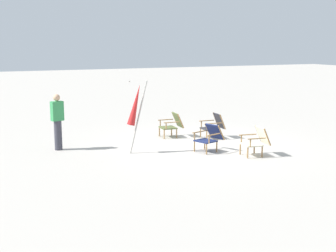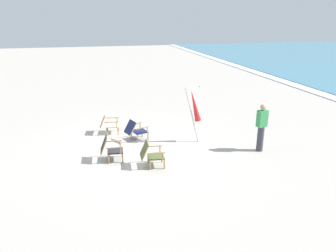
{
  "view_description": "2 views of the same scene",
  "coord_description": "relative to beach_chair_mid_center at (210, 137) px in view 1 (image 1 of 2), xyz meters",
  "views": [
    {
      "loc": [
        -12.31,
        6.6,
        3.1
      ],
      "look_at": [
        -0.72,
        1.31,
        0.8
      ],
      "focal_mm": 50.0,
      "sensor_mm": 36.0,
      "label": 1
    },
    {
      "loc": [
        10.31,
        -1.5,
        4.36
      ],
      "look_at": [
        -0.15,
        1.1,
        0.71
      ],
      "focal_mm": 35.0,
      "sensor_mm": 36.0,
      "label": 2
    }
  ],
  "objects": [
    {
      "name": "ground_plane",
      "position": [
        0.85,
        -0.05,
        -0.42
      ],
      "size": [
        80.0,
        80.0,
        0.0
      ],
      "primitive_type": "plane",
      "color": "#B2AAA0"
    },
    {
      "name": "beach_chair_mid_center",
      "position": [
        0.0,
        0.0,
        0.0
      ],
      "size": [
        0.79,
        0.92,
        0.77
      ],
      "color": "#19234C",
      "rests_on": "ground"
    },
    {
      "name": "beach_chair_front_right",
      "position": [
        2.27,
        0.12,
        0.01
      ],
      "size": [
        0.63,
        0.75,
        0.8
      ],
      "color": "#515B33",
      "rests_on": "ground"
    },
    {
      "name": "beach_chair_back_left",
      "position": [
        -1.02,
        -0.9,
        0.01
      ],
      "size": [
        0.67,
        0.79,
        0.8
      ],
      "color": "beige",
      "rests_on": "ground"
    },
    {
      "name": "beach_chair_back_right",
      "position": [
        1.54,
        -1.03,
        0.01
      ],
      "size": [
        0.63,
        0.74,
        0.81
      ],
      "color": "#28282D",
      "rests_on": "ground"
    },
    {
      "name": "umbrella_furled_red",
      "position": [
        0.66,
        2.01,
        0.93
      ],
      "size": [
        0.22,
        0.62,
        2.07
      ],
      "color": "#B7B2A8",
      "rests_on": "ground"
    },
    {
      "name": "person_near_chairs",
      "position": [
        1.95,
        3.93,
        0.42
      ],
      "size": [
        0.27,
        0.38,
        1.63
      ],
      "color": "#383842",
      "rests_on": "ground"
    }
  ]
}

